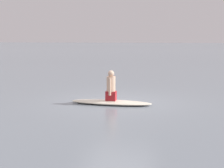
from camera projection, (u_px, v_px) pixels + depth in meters
ground_plane at (118, 102)px, 11.31m from camera, size 400.00×400.00×0.00m
surfboard at (111, 102)px, 10.87m from camera, size 2.86×1.14×0.13m
person_paddler at (111, 87)px, 10.79m from camera, size 0.37×0.45×1.01m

